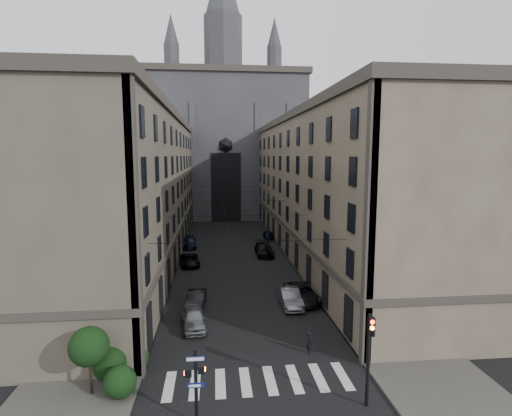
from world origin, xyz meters
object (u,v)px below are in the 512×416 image
object	(u,v)px
pedestrian	(309,342)
car_left_midfar	(190,260)
car_left_far	(189,242)
car_right_far	(269,235)
traffic_light_right	(369,349)
car_left_midnear	(196,300)
car_right_midnear	(302,293)
car_left_near	(194,318)
car_right_near	(290,297)
gothic_tower	(224,136)
car_right_midfar	(264,249)
pedestrian_signal_left	(196,381)

from	to	relation	value
pedestrian	car_left_midfar	bearing A→B (deg)	14.31
car_left_far	car_right_far	bearing A→B (deg)	14.13
traffic_light_right	car_left_midnear	world-z (taller)	traffic_light_right
car_left_far	car_right_midnear	distance (m)	26.16
car_left_near	car_left_midnear	distance (m)	4.19
car_left_near	car_left_midnear	bearing A→B (deg)	83.18
traffic_light_right	pedestrian	distance (m)	6.80
car_left_midnear	car_left_midfar	distance (m)	14.07
car_right_near	car_left_midnear	bearing A→B (deg)	176.24
car_left_far	pedestrian	world-z (taller)	pedestrian
gothic_tower	car_right_near	world-z (taller)	gothic_tower
gothic_tower	car_left_midnear	bearing A→B (deg)	-94.16
car_right_far	car_right_midfar	bearing A→B (deg)	-100.40
car_left_near	car_right_far	size ratio (longest dim) A/B	1.14
car_right_midnear	traffic_light_right	bearing A→B (deg)	-93.40
car_left_midfar	gothic_tower	bearing A→B (deg)	75.64
gothic_tower	pedestrian	world-z (taller)	gothic_tower
pedestrian_signal_left	pedestrian	bearing A→B (deg)	41.34
car_left_midfar	car_right_midnear	distance (m)	17.43
pedestrian_signal_left	car_right_midnear	xyz separation A→B (m)	(9.04, 16.23, -1.55)
traffic_light_right	car_right_far	xyz separation A→B (m)	(0.60, 43.31, -2.62)
car_left_near	car_right_midfar	size ratio (longest dim) A/B	0.80
car_left_midnear	car_left_near	bearing A→B (deg)	-85.42
pedestrian_signal_left	car_right_midnear	world-z (taller)	pedestrian_signal_left
gothic_tower	car_right_near	distance (m)	60.83
pedestrian_signal_left	pedestrian	distance (m)	9.96
traffic_light_right	car_right_midnear	distance (m)	16.01
car_left_far	pedestrian	distance (m)	34.62
pedestrian_signal_left	traffic_light_right	size ratio (longest dim) A/B	0.77
pedestrian_signal_left	car_right_midfar	size ratio (longest dim) A/B	0.71
car_right_near	pedestrian_signal_left	bearing A→B (deg)	-117.28
traffic_light_right	car_left_near	xyz separation A→B (m)	(-9.80, 11.09, -2.52)
car_right_midfar	car_right_far	bearing A→B (deg)	78.58
car_left_midnear	car_left_far	world-z (taller)	car_left_midnear
car_left_midnear	car_right_midfar	bearing A→B (deg)	69.65
car_right_midnear	car_right_near	bearing A→B (deg)	-145.82
car_right_midfar	traffic_light_right	bearing A→B (deg)	-87.67
gothic_tower	car_right_far	bearing A→B (deg)	-78.22
gothic_tower	car_right_far	distance (m)	34.86
car_right_far	gothic_tower	bearing A→B (deg)	102.73
car_right_near	car_right_far	bearing A→B (deg)	85.61
traffic_light_right	car_left_far	distance (m)	41.02
car_left_midfar	car_right_near	xyz separation A→B (m)	(9.74, -14.50, 0.12)
car_left_far	car_right_midnear	xyz separation A→B (m)	(11.73, -23.39, 0.04)
car_left_near	car_left_far	world-z (taller)	car_left_near
car_left_midnear	car_left_far	size ratio (longest dim) A/B	0.88
traffic_light_right	car_left_midnear	distance (m)	18.33
car_right_near	car_left_midfar	bearing A→B (deg)	123.50
car_right_near	car_right_midnear	size ratio (longest dim) A/B	0.86
car_left_far	gothic_tower	bearing A→B (deg)	75.41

